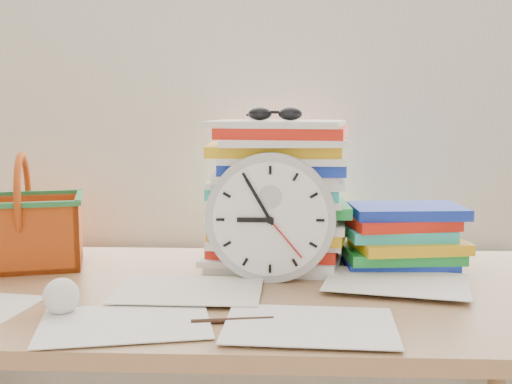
{
  "coord_description": "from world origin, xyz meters",
  "views": [
    {
      "loc": [
        0.12,
        0.36,
        1.11
      ],
      "look_at": [
        0.06,
        1.6,
        0.94
      ],
      "focal_mm": 45.0,
      "sensor_mm": 36.0,
      "label": 1
    }
  ],
  "objects_px": {
    "desk": "(225,323)",
    "paper_stack": "(277,193)",
    "book_stack": "(402,237)",
    "clock": "(270,217)",
    "basket": "(24,211)"
  },
  "relations": [
    {
      "from": "desk",
      "to": "book_stack",
      "type": "height_order",
      "value": "book_stack"
    },
    {
      "from": "clock",
      "to": "book_stack",
      "type": "relative_size",
      "value": 0.96
    },
    {
      "from": "clock",
      "to": "desk",
      "type": "bearing_deg",
      "value": -146.58
    },
    {
      "from": "clock",
      "to": "basket",
      "type": "xyz_separation_m",
      "value": [
        -0.56,
        0.09,
        -0.01
      ]
    },
    {
      "from": "desk",
      "to": "basket",
      "type": "bearing_deg",
      "value": 161.78
    },
    {
      "from": "paper_stack",
      "to": "book_stack",
      "type": "distance_m",
      "value": 0.3
    },
    {
      "from": "paper_stack",
      "to": "basket",
      "type": "bearing_deg",
      "value": -175.22
    },
    {
      "from": "desk",
      "to": "paper_stack",
      "type": "height_order",
      "value": "paper_stack"
    },
    {
      "from": "paper_stack",
      "to": "clock",
      "type": "bearing_deg",
      "value": -94.86
    },
    {
      "from": "paper_stack",
      "to": "book_stack",
      "type": "height_order",
      "value": "paper_stack"
    },
    {
      "from": "clock",
      "to": "book_stack",
      "type": "distance_m",
      "value": 0.32
    },
    {
      "from": "clock",
      "to": "basket",
      "type": "bearing_deg",
      "value": 170.36
    },
    {
      "from": "paper_stack",
      "to": "book_stack",
      "type": "bearing_deg",
      "value": -7.07
    },
    {
      "from": "desk",
      "to": "paper_stack",
      "type": "distance_m",
      "value": 0.33
    },
    {
      "from": "book_stack",
      "to": "clock",
      "type": "bearing_deg",
      "value": -159.66
    }
  ]
}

